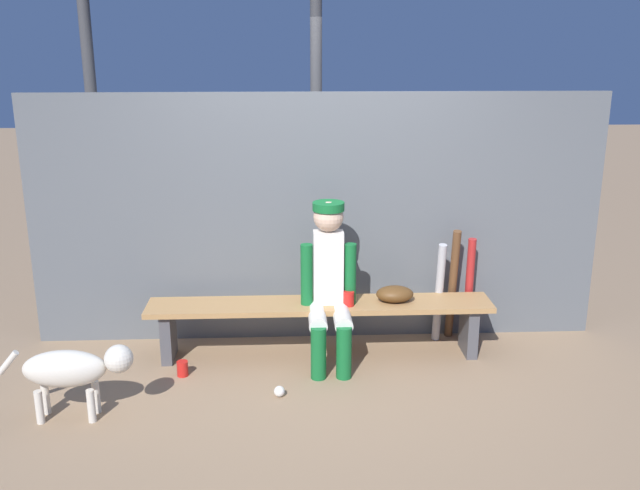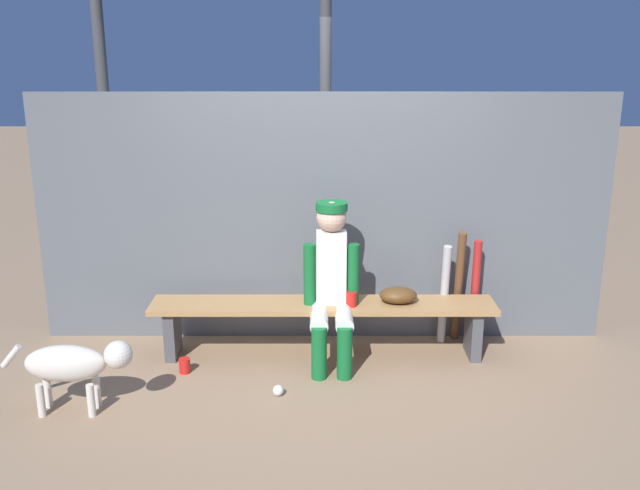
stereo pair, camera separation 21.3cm
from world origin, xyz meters
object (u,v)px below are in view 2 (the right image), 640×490
object	(u,v)px
baseball_glove	(395,295)
dog	(71,364)
player_seated	(329,280)
cup_on_bench	(348,299)
dugout_bench	(320,314)
bat_aluminum_red	(472,292)
bat_wood_dark	(455,287)
baseball	(275,390)
scoreboard	(216,6)
bat_aluminum_silver	(441,295)
cup_on_ground	(182,366)

from	to	relation	value
baseball_glove	dog	world-z (taller)	baseball_glove
player_seated	baseball_glove	xyz separation A→B (m)	(0.50, 0.10, -0.16)
cup_on_bench	dog	bearing A→B (deg)	-156.40
baseball_glove	cup_on_bench	bearing A→B (deg)	-169.01
dugout_bench	baseball_glove	xyz separation A→B (m)	(0.56, 0.00, 0.15)
bat_aluminum_red	player_seated	bearing A→B (deg)	-163.14
bat_wood_dark	player_seated	bearing A→B (deg)	-160.63
player_seated	baseball	xyz separation A→B (m)	(-0.37, -0.54, -0.60)
baseball	scoreboard	size ratio (longest dim) A/B	0.02
dog	player_seated	bearing A→B (deg)	24.46
baseball_glove	bat_wood_dark	bearing A→B (deg)	26.45
bat_aluminum_silver	bat_aluminum_red	world-z (taller)	bat_aluminum_red
bat_aluminum_silver	bat_wood_dark	distance (m)	0.14
dugout_bench	player_seated	size ratio (longest dim) A/B	2.15
dugout_bench	scoreboard	xyz separation A→B (m)	(-0.86, 1.19, 2.25)
player_seated	scoreboard	world-z (taller)	scoreboard
cup_on_bench	baseball	bearing A→B (deg)	-132.02
bat_aluminum_silver	dog	bearing A→B (deg)	-157.44
player_seated	baseball_glove	size ratio (longest dim) A/B	4.28
bat_aluminum_red	baseball	xyz separation A→B (m)	(-1.49, -0.88, -0.39)
baseball_glove	cup_on_bench	xyz separation A→B (m)	(-0.35, -0.07, -0.01)
baseball_glove	cup_on_ground	world-z (taller)	baseball_glove
bat_wood_dark	cup_on_ground	distance (m)	2.17
bat_aluminum_silver	bat_aluminum_red	distance (m)	0.25
bat_aluminum_red	cup_on_ground	world-z (taller)	bat_aluminum_red
player_seated	cup_on_bench	xyz separation A→B (m)	(0.15, 0.03, -0.16)
bat_aluminum_red	dog	world-z (taller)	bat_aluminum_red
bat_aluminum_silver	cup_on_bench	size ratio (longest dim) A/B	7.51
scoreboard	dog	world-z (taller)	scoreboard
baseball_glove	cup_on_bench	distance (m)	0.36
dugout_bench	player_seated	world-z (taller)	player_seated
dugout_bench	bat_aluminum_red	distance (m)	1.21
bat_wood_dark	bat_aluminum_red	distance (m)	0.14
bat_wood_dark	dog	world-z (taller)	bat_wood_dark
bat_aluminum_silver	baseball	bearing A→B (deg)	-146.14
scoreboard	dog	bearing A→B (deg)	-109.56
baseball_glove	dog	distance (m)	2.31
dugout_bench	player_seated	distance (m)	0.33
bat_aluminum_red	cup_on_ground	bearing A→B (deg)	-166.22
cup_on_bench	dog	xyz separation A→B (m)	(-1.79, -0.78, -0.15)
player_seated	bat_aluminum_red	xyz separation A→B (m)	(1.13, 0.34, -0.22)
baseball	player_seated	bearing A→B (deg)	55.62
scoreboard	player_seated	bearing A→B (deg)	-54.70
player_seated	dog	xyz separation A→B (m)	(-1.64, -0.75, -0.31)
bat_aluminum_red	cup_on_ground	xyz separation A→B (m)	(-2.19, -0.54, -0.37)
cup_on_ground	dog	world-z (taller)	dog
bat_aluminum_silver	cup_on_bench	world-z (taller)	bat_aluminum_silver
player_seated	bat_aluminum_red	size ratio (longest dim) A/B	1.41
dog	baseball_glove	bearing A→B (deg)	21.66
dugout_bench	cup_on_bench	size ratio (longest dim) A/B	23.43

